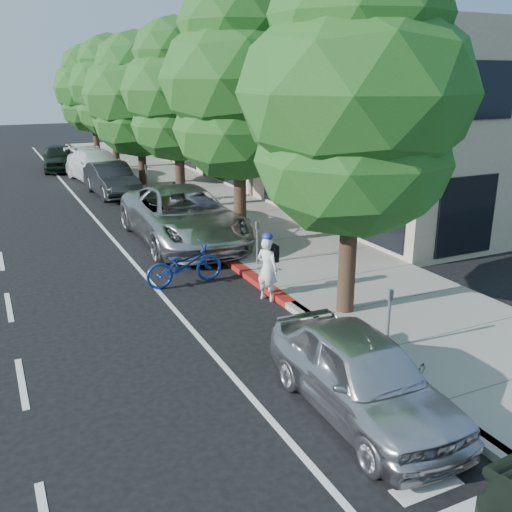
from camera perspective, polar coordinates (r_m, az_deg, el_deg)
ground at (r=14.80m, az=1.59°, el=-3.80°), size 120.00×120.00×0.00m
sidewalk at (r=22.63m, az=-2.48°, el=3.99°), size 4.60×56.00×0.15m
curb at (r=21.86m, az=-8.04°, el=3.34°), size 0.30×56.00×0.15m
curb_red_segment at (r=15.61m, az=-0.09°, el=-2.33°), size 0.32×4.00×0.15m
storefront_building at (r=34.23m, az=2.21°, el=14.42°), size 10.00×36.00×7.00m
street_tree_0 at (r=12.54m, az=9.93°, el=15.27°), size 5.07×5.07×8.06m
street_tree_1 at (r=17.77m, az=-1.72°, el=16.91°), size 4.80×4.80×8.29m
street_tree_2 at (r=23.39m, az=-7.93°, el=15.89°), size 4.37×4.37×7.61m
street_tree_3 at (r=29.16m, az=-11.70°, el=15.42°), size 5.33×5.33×7.49m
street_tree_4 at (r=35.00m, az=-14.27°, el=16.02°), size 4.79×4.79×7.70m
street_tree_5 at (r=40.89m, az=-16.06°, el=15.75°), size 5.08×5.08×7.51m
cyclist at (r=14.14m, az=1.14°, el=-1.30°), size 0.62×0.71×1.63m
bicycle at (r=15.37m, az=-7.18°, el=-0.87°), size 2.19×0.87×1.13m
silver_suv at (r=19.20m, az=-7.26°, el=3.98°), size 3.18×6.69×1.84m
dark_sedan at (r=27.66m, az=-14.26°, el=7.42°), size 1.88×4.69×1.52m
white_pickup at (r=31.83m, az=-15.61°, el=8.68°), size 2.99×5.83×1.62m
dark_suv_far at (r=36.16m, az=-19.12°, el=9.30°), size 2.24×4.64×1.53m
near_car_a at (r=9.69m, az=10.57°, el=-11.59°), size 1.82×4.27×1.44m
pedestrian at (r=25.15m, az=-7.72°, el=7.18°), size 0.92×0.84×1.53m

